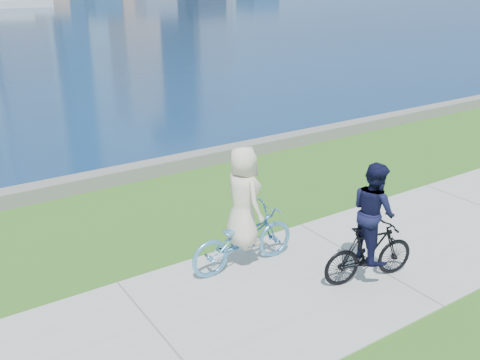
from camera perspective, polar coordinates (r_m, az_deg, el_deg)
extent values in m
plane|color=#2B5D18|center=(8.07, -8.20, -16.35)|extent=(320.00, 320.00, 0.00)
cube|color=#A4A49F|center=(8.06, -8.21, -16.29)|extent=(80.00, 3.50, 0.02)
cube|color=slate|center=(13.22, -20.08, -1.06)|extent=(90.00, 0.50, 0.35)
cube|color=silver|center=(92.54, -23.91, 16.80)|extent=(13.80, 3.94, 1.18)
imported|color=#549BCD|center=(9.40, 0.32, -6.26)|extent=(0.74, 2.05, 1.07)
imported|color=white|center=(9.07, 0.33, -1.84)|extent=(0.58, 0.89, 1.78)
imported|color=black|center=(9.26, 13.63, -7.54)|extent=(0.84, 1.76, 1.02)
imported|color=black|center=(8.93, 14.04, -3.29)|extent=(0.78, 0.92, 1.67)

